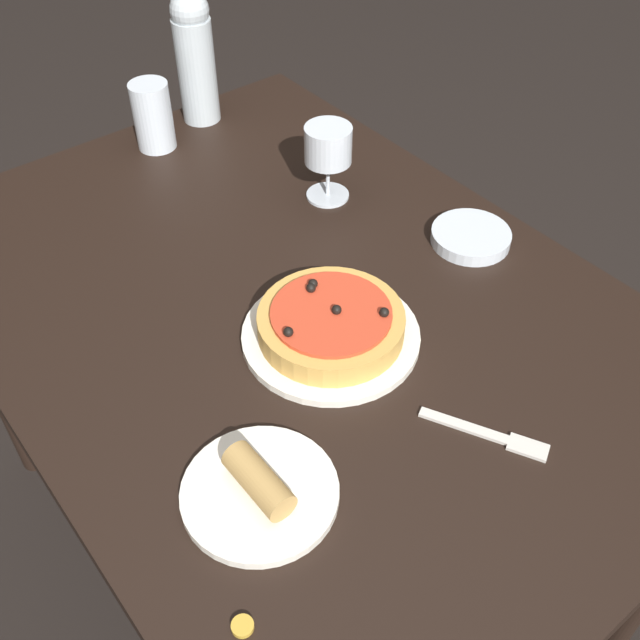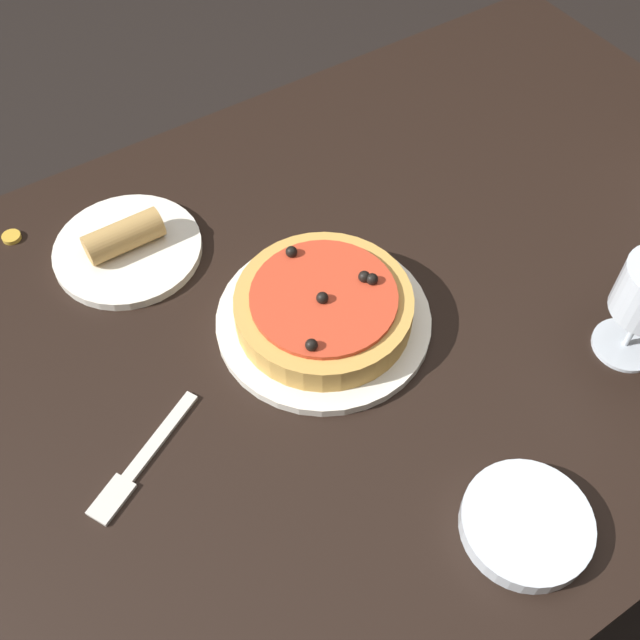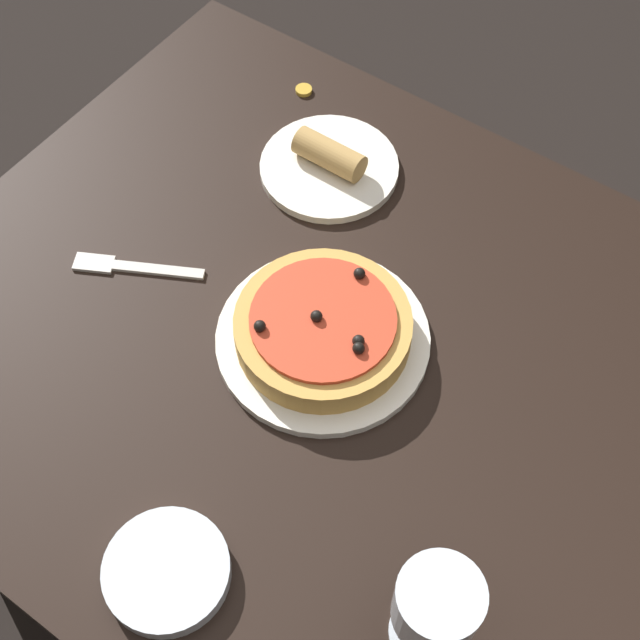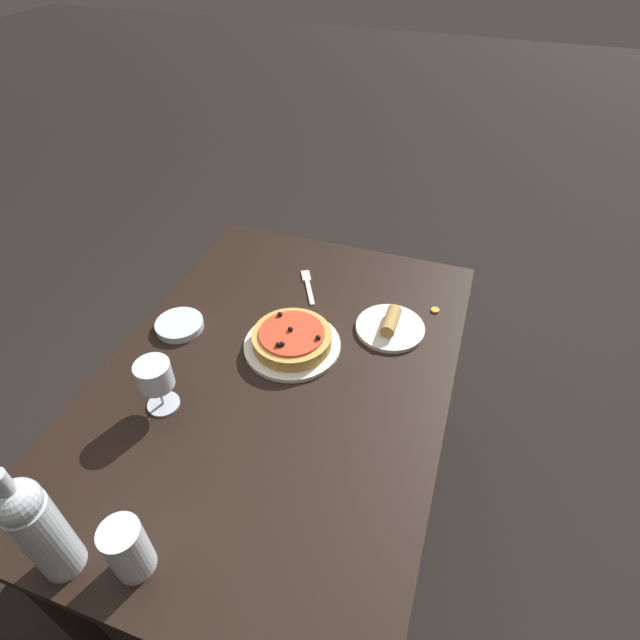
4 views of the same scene
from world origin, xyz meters
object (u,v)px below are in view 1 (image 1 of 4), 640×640
(fork, at_px, (492,435))
(side_plate, at_px, (260,490))
(wine_bottle, at_px, (195,54))
(water_cup, at_px, (153,116))
(side_bowl, at_px, (471,237))
(wine_glass, at_px, (328,148))
(bottle_cap, at_px, (243,626))
(pizza, at_px, (331,323))
(dinner_plate, at_px, (331,336))
(dining_table, at_px, (293,342))

(fork, xyz_separation_m, side_plate, (0.11, 0.28, 0.01))
(wine_bottle, bearing_deg, water_cup, 106.85)
(side_bowl, height_order, side_plate, side_plate)
(wine_glass, bearing_deg, fork, 162.69)
(water_cup, bearing_deg, bottle_cap, 155.48)
(pizza, bearing_deg, wine_glass, -38.21)
(pizza, xyz_separation_m, bottle_cap, (-0.27, 0.33, -0.03))
(bottle_cap, bearing_deg, side_plate, -41.76)
(wine_bottle, relative_size, water_cup, 2.31)
(bottle_cap, bearing_deg, dinner_plate, -51.37)
(dinner_plate, distance_m, side_plate, 0.27)
(dining_table, distance_m, wine_bottle, 0.62)
(wine_glass, bearing_deg, dining_table, 129.51)
(wine_bottle, bearing_deg, wine_glass, -175.83)
(dinner_plate, xyz_separation_m, fork, (-0.26, -0.05, -0.00))
(side_plate, height_order, bottle_cap, side_plate)
(dinner_plate, distance_m, wine_glass, 0.36)
(dinner_plate, height_order, wine_glass, wine_glass)
(pizza, xyz_separation_m, side_plate, (-0.15, 0.23, -0.02))
(side_bowl, relative_size, bottle_cap, 5.39)
(wine_glass, distance_m, bottle_cap, 0.78)
(pizza, xyz_separation_m, wine_glass, (0.28, -0.22, 0.06))
(fork, height_order, side_plate, side_plate)
(dining_table, bearing_deg, water_cup, -6.82)
(water_cup, bearing_deg, pizza, 173.81)
(wine_glass, distance_m, side_bowl, 0.28)
(fork, bearing_deg, side_bowl, 109.57)
(dinner_plate, bearing_deg, dining_table, -3.00)
(bottle_cap, bearing_deg, water_cup, -24.52)
(side_plate, bearing_deg, dinner_plate, -56.89)
(wine_bottle, distance_m, water_cup, 0.15)
(pizza, relative_size, wine_bottle, 0.70)
(dining_table, relative_size, pizza, 5.86)
(water_cup, xyz_separation_m, side_plate, (-0.76, 0.29, -0.05))
(dinner_plate, xyz_separation_m, pizza, (0.00, -0.00, 0.03))
(pizza, height_order, wine_glass, wine_glass)
(bottle_cap, bearing_deg, dining_table, -42.64)
(wine_bottle, relative_size, bottle_cap, 12.27)
(dining_table, xyz_separation_m, fork, (-0.36, -0.04, 0.09))
(wine_bottle, height_order, bottle_cap, wine_bottle)
(wine_bottle, height_order, side_bowl, wine_bottle)
(dining_table, xyz_separation_m, side_bowl, (-0.07, -0.31, 0.10))
(water_cup, relative_size, side_plate, 0.68)
(water_cup, distance_m, fork, 0.87)
(dinner_plate, xyz_separation_m, bottle_cap, (-0.27, 0.33, -0.00))
(pizza, bearing_deg, dining_table, -2.99)
(dinner_plate, distance_m, side_bowl, 0.32)
(side_bowl, bearing_deg, wine_glass, 22.45)
(fork, relative_size, side_plate, 0.83)
(wine_glass, distance_m, wine_bottle, 0.37)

